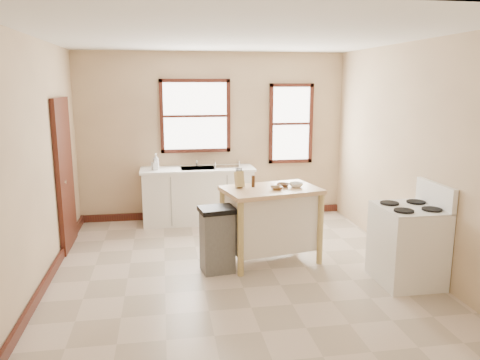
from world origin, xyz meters
The scene contains 23 objects.
floor centered at (0.00, 0.00, 0.00)m, with size 5.00×5.00×0.00m, color beige.
ceiling centered at (0.00, 0.00, 2.80)m, with size 5.00×5.00×0.00m, color white.
wall_back centered at (0.00, 2.50, 1.40)m, with size 4.50×0.04×2.80m, color #D8B98E.
wall_left centered at (-2.25, 0.00, 1.40)m, with size 0.04×5.00×2.80m, color #D8B98E.
wall_right centered at (2.25, 0.00, 1.40)m, with size 0.04×5.00×2.80m, color #D8B98E.
window_main centered at (-0.30, 2.48, 1.75)m, with size 1.17×0.06×1.22m, color #3D1510, non-canonical shape.
window_side centered at (1.35, 2.48, 1.60)m, with size 0.77×0.06×1.37m, color #3D1510, non-canonical shape.
door_left centered at (-2.21, 1.30, 1.05)m, with size 0.06×0.90×2.10m, color #3D1510.
baseboard_back centered at (0.00, 2.47, 0.06)m, with size 4.50×0.04×0.12m, color #3D1510.
baseboard_left centered at (-2.22, 0.00, 0.06)m, with size 0.04×5.00×0.12m, color #3D1510.
sink_counter centered at (-0.30, 2.20, 0.46)m, with size 1.86×0.62×0.92m, color white, non-canonical shape.
faucet centered at (-0.30, 2.38, 1.03)m, with size 0.03×0.03×0.22m, color silver.
soap_bottle_a centered at (-0.97, 2.18, 1.05)m, with size 0.10×0.10×0.26m, color #B2B2B2.
soap_bottle_b centered at (-0.99, 2.11, 1.01)m, with size 0.08×0.09×0.19m, color #B2B2B2.
dish_rack centered at (0.17, 2.19, 0.97)m, with size 0.41×0.31×0.10m, color silver, non-canonical shape.
kitchen_island centered at (0.50, 0.30, 0.49)m, with size 1.19×0.76×0.98m, color tan, non-canonical shape.
knife_block centered at (0.10, 0.38, 1.08)m, with size 0.10×0.10×0.20m, color tan, non-canonical shape.
pepper_grinder centered at (0.28, 0.39, 1.05)m, with size 0.04×0.04×0.15m, color #3D2310.
bowl_a centered at (0.54, 0.20, 0.99)m, with size 0.16×0.16×0.04m, color brown.
bowl_b centered at (0.67, 0.35, 1.00)m, with size 0.17×0.17×0.04m, color brown.
bowl_c centered at (0.83, 0.30, 1.00)m, with size 0.18×0.18×0.06m, color silver.
trash_bin centered at (-0.23, 0.05, 0.41)m, with size 0.42×0.35×0.82m, color slate, non-canonical shape.
gas_stove centered at (1.91, -0.62, 0.59)m, with size 0.73×0.74×1.18m, color white, non-canonical shape.
Camera 1 is at (-0.85, -5.38, 2.29)m, focal length 35.00 mm.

